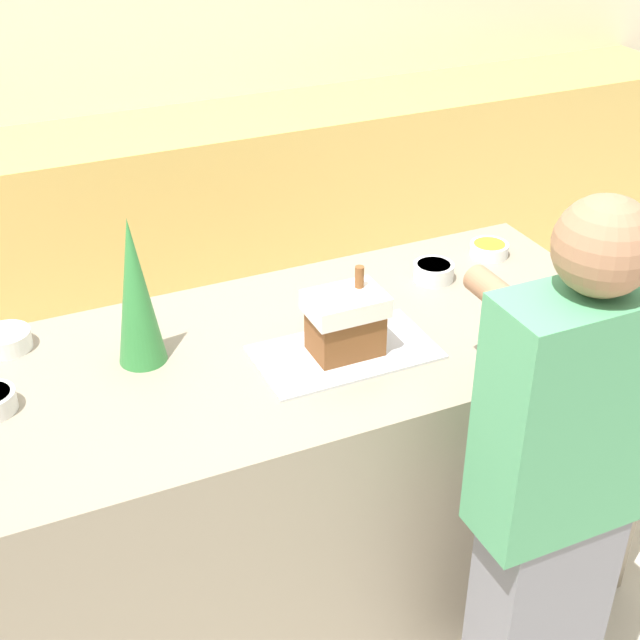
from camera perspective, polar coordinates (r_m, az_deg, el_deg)
The scene contains 11 objects.
ground_plane at distance 3.05m, azimuth -0.53°, elevation -16.73°, with size 12.00×12.00×0.00m, color beige.
wall_back at distance 4.33m, azimuth -13.49°, elevation 17.50°, with size 8.00×0.05×2.60m.
back_cabinet_block at distance 4.30m, azimuth -11.19°, elevation 5.85°, with size 6.00×0.60×0.94m.
kitchen_island at distance 2.71m, azimuth -0.58°, elevation -9.93°, with size 1.85×0.83×0.96m.
baking_tray at distance 2.37m, azimuth 1.60°, elevation -2.08°, with size 0.48×0.27×0.01m.
gingerbread_house at distance 2.32m, azimuth 1.64°, elevation -0.10°, with size 0.20×0.14×0.23m.
decorative_tree at distance 2.29m, azimuth -11.73°, elevation 1.76°, with size 0.13×0.13×0.41m.
candy_bowl_near_tray_left at distance 2.74m, azimuth 7.27°, elevation 3.13°, with size 0.12×0.12×0.05m.
candy_bowl_far_left at distance 2.92m, azimuth 10.77°, elevation 4.50°, with size 0.12×0.12×0.04m.
candy_bowl_behind_tray at distance 2.53m, azimuth -19.42°, elevation -1.17°, with size 0.13×0.13×0.05m.
person at distance 2.21m, azimuth 14.90°, elevation -10.99°, with size 0.42×0.52×1.59m.
Camera 1 is at (-0.82, -1.88, 2.26)m, focal length 50.00 mm.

